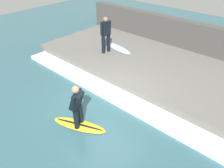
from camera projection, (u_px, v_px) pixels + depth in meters
ground_plane at (104, 105)px, 7.79m from camera, size 28.00×28.00×0.00m
concrete_ledge at (154, 67)px, 9.69m from camera, size 4.40×11.06×0.44m
back_wall at (182, 38)px, 10.86m from camera, size 0.50×11.61×1.76m
wave_foam_crest at (116, 96)px, 8.15m from camera, size 0.78×10.50×0.15m
surfboard_riding at (79, 125)px, 6.91m from camera, size 1.11×1.82×0.07m
surfer_riding at (77, 104)px, 6.45m from camera, size 0.51×0.51×1.45m
surfer_waiting_near at (106, 33)px, 10.00m from camera, size 0.57×0.32×1.69m
surfboard_waiting_near at (118, 48)px, 10.84m from camera, size 0.84×1.84×0.06m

